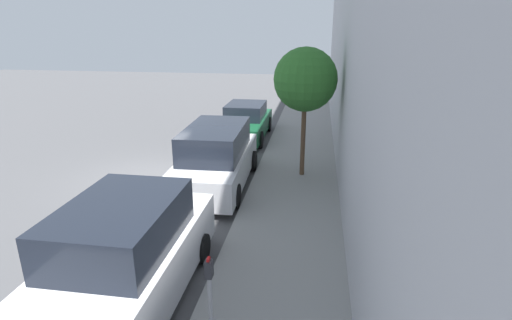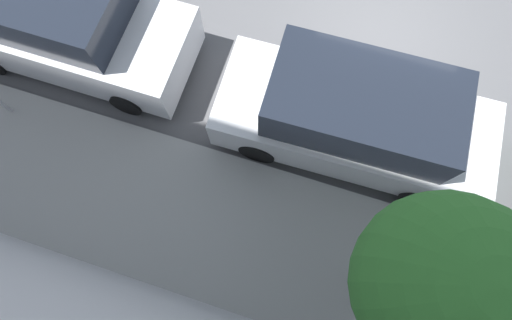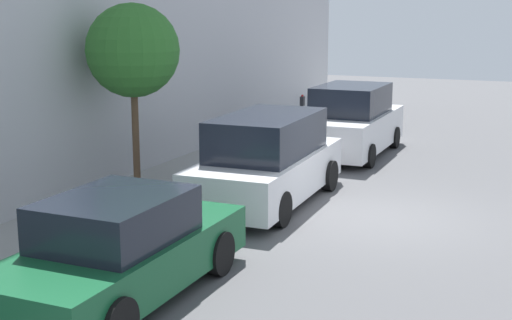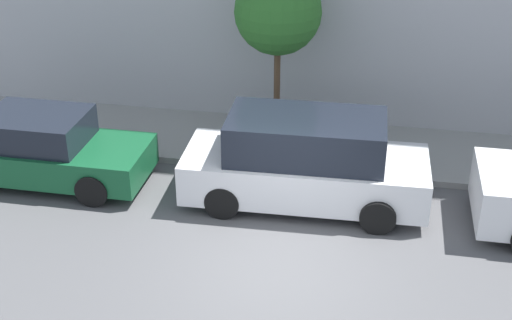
# 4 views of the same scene
# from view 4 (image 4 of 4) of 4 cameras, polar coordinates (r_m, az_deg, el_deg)

# --- Properties ---
(ground_plane) EXTENTS (60.00, 60.00, 0.00)m
(ground_plane) POSITION_cam_4_polar(r_m,az_deg,el_deg) (12.83, 1.84, -8.73)
(ground_plane) COLOR #515154
(sidewalk) EXTENTS (2.67, 32.00, 0.15)m
(sidewalk) POSITION_cam_4_polar(r_m,az_deg,el_deg) (16.90, 4.38, 1.12)
(sidewalk) COLOR gray
(sidewalk) RESTS_ON ground_plane
(parked_minivan_second) EXTENTS (2.03, 4.95, 1.90)m
(parked_minivan_second) POSITION_cam_4_polar(r_m,az_deg,el_deg) (14.36, 3.97, -0.15)
(parked_minivan_second) COLOR silver
(parked_minivan_second) RESTS_ON ground_plane
(parked_sedan_third) EXTENTS (1.92, 4.51, 1.54)m
(parked_sedan_third) POSITION_cam_4_polar(r_m,az_deg,el_deg) (15.92, -16.67, 0.82)
(parked_sedan_third) COLOR #14512D
(parked_sedan_third) RESTS_ON ground_plane
(street_tree) EXTENTS (1.95, 1.95, 4.05)m
(street_tree) POSITION_cam_4_polar(r_m,az_deg,el_deg) (16.04, 1.77, 11.77)
(street_tree) COLOR brown
(street_tree) RESTS_ON sidewalk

